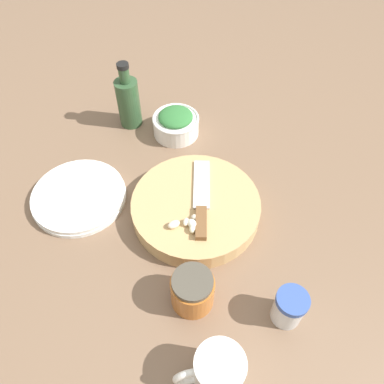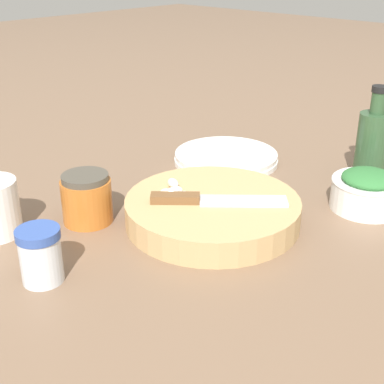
{
  "view_description": "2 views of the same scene",
  "coord_description": "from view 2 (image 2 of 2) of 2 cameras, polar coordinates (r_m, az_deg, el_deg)",
  "views": [
    {
      "loc": [
        -0.31,
        0.3,
        0.66
      ],
      "look_at": [
        0.01,
        -0.03,
        0.09
      ],
      "focal_mm": 35.0,
      "sensor_mm": 36.0,
      "label": 1
    },
    {
      "loc": [
        -0.55,
        -0.53,
        0.39
      ],
      "look_at": [
        0.0,
        -0.01,
        0.04
      ],
      "focal_mm": 50.0,
      "sensor_mm": 36.0,
      "label": 2
    }
  ],
  "objects": [
    {
      "name": "herb_bowl",
      "position": [
        0.92,
        18.18,
        0.19
      ],
      "size": [
        0.12,
        0.12,
        0.07
      ],
      "color": "silver",
      "rests_on": "ground_plane"
    },
    {
      "name": "chef_knife",
      "position": [
        0.81,
        1.96,
        -0.82
      ],
      "size": [
        0.16,
        0.17,
        0.01
      ],
      "rotation": [
        0.0,
        0.0,
        3.88
      ],
      "color": "brown",
      "rests_on": "cutting_board"
    },
    {
      "name": "plate_stack",
      "position": [
        1.07,
        3.65,
        3.7
      ],
      "size": [
        0.21,
        0.21,
        0.02
      ],
      "color": "silver",
      "rests_on": "ground_plane"
    },
    {
      "name": "spice_jar",
      "position": [
        0.71,
        -15.85,
        -6.48
      ],
      "size": [
        0.06,
        0.06,
        0.07
      ],
      "color": "silver",
      "rests_on": "ground_plane"
    },
    {
      "name": "garlic_cloves",
      "position": [
        0.83,
        -1.91,
        0.19
      ],
      "size": [
        0.06,
        0.07,
        0.02
      ],
      "color": "beige",
      "rests_on": "cutting_board"
    },
    {
      "name": "cutting_board",
      "position": [
        0.83,
        2.2,
        -2.01
      ],
      "size": [
        0.27,
        0.27,
        0.04
      ],
      "color": "tan",
      "rests_on": "ground_plane"
    },
    {
      "name": "ground_plane",
      "position": [
        0.86,
        -0.49,
        -2.57
      ],
      "size": [
        5.0,
        5.0,
        0.0
      ],
      "primitive_type": "plane",
      "color": "brown"
    },
    {
      "name": "oil_bottle",
      "position": [
        1.02,
        18.66,
        4.89
      ],
      "size": [
        0.06,
        0.06,
        0.18
      ],
      "color": "#2D4C2D",
      "rests_on": "ground_plane"
    },
    {
      "name": "honey_jar",
      "position": [
        0.84,
        -11.16,
        -0.68
      ],
      "size": [
        0.08,
        0.08,
        0.08
      ],
      "color": "#B26023",
      "rests_on": "ground_plane"
    }
  ]
}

